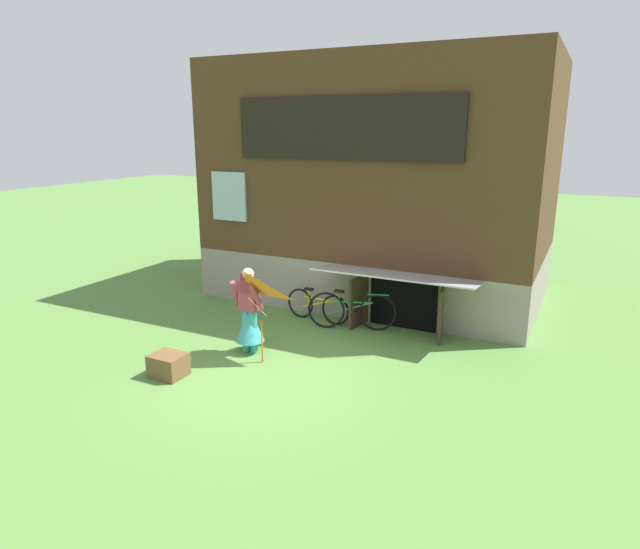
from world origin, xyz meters
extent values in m
plane|color=#56843D|center=(0.00, 0.00, 0.00)|extent=(60.00, 60.00, 0.00)
cube|color=gray|center=(0.00, 5.34, 0.59)|extent=(7.53, 4.68, 1.18)
cube|color=#4C331E|center=(0.00, 5.34, 3.33)|extent=(7.53, 4.68, 4.29)
cube|color=black|center=(0.00, 2.96, 3.97)|extent=(4.82, 0.08, 1.23)
cube|color=#9EB7C6|center=(0.00, 2.98, 3.97)|extent=(4.66, 0.04, 1.11)
cube|color=#9EB7C6|center=(-2.83, 2.97, 2.47)|extent=(0.90, 0.06, 1.10)
cube|color=black|center=(1.36, 2.98, 0.53)|extent=(1.40, 0.03, 1.05)
cube|color=#3D2B1E|center=(0.51, 2.70, 0.53)|extent=(0.18, 0.70, 1.05)
cube|color=#3D2B1E|center=(2.21, 2.70, 0.53)|extent=(0.20, 0.70, 1.05)
cube|color=#B2B2B7|center=(1.36, 2.45, 1.23)|extent=(3.17, 1.09, 0.18)
cylinder|color=teal|center=(-0.82, 0.53, 0.40)|extent=(0.14, 0.14, 0.80)
cylinder|color=teal|center=(-0.66, 0.53, 0.40)|extent=(0.14, 0.14, 0.80)
cone|color=teal|center=(-0.74, 0.53, 0.52)|extent=(0.52, 0.52, 0.60)
cube|color=#993847|center=(-0.74, 0.53, 1.09)|extent=(0.34, 0.20, 0.57)
cylinder|color=#993847|center=(-0.96, 0.43, 1.11)|extent=(0.17, 0.32, 0.53)
cylinder|color=#993847|center=(-0.52, 0.43, 1.11)|extent=(0.17, 0.32, 0.53)
cube|color=maroon|center=(-0.74, 0.47, 1.32)|extent=(0.20, 0.08, 0.36)
sphere|color=#D8AD8E|center=(-0.74, 0.53, 1.48)|extent=(0.22, 0.22, 0.22)
pyramid|color=orange|center=(-0.46, 0.00, 1.29)|extent=(0.97, 0.80, 0.56)
cylinder|color=beige|center=(-0.39, 0.28, 0.99)|extent=(0.01, 0.55, 0.49)
cylinder|color=orange|center=(-0.29, 0.23, 0.39)|extent=(0.03, 0.03, 0.78)
torus|color=black|center=(0.95, 2.59, 0.38)|extent=(0.74, 0.27, 0.76)
torus|color=black|center=(-0.04, 2.28, 0.38)|extent=(0.74, 0.27, 0.76)
cylinder|color=#287A3D|center=(0.46, 2.43, 0.58)|extent=(0.75, 0.27, 0.04)
cylinder|color=#287A3D|center=(0.46, 2.43, 0.45)|extent=(0.82, 0.29, 0.31)
cylinder|color=#287A3D|center=(0.21, 2.36, 0.58)|extent=(0.04, 0.04, 0.43)
cube|color=black|center=(0.21, 2.36, 0.79)|extent=(0.20, 0.08, 0.05)
cylinder|color=#287A3D|center=(0.95, 2.59, 0.76)|extent=(0.43, 0.16, 0.03)
torus|color=black|center=(0.05, 2.52, 0.32)|extent=(0.65, 0.11, 0.65)
torus|color=black|center=(-0.82, 2.61, 0.32)|extent=(0.65, 0.11, 0.65)
cylinder|color=gold|center=(-0.38, 2.56, 0.49)|extent=(0.66, 0.10, 0.04)
cylinder|color=gold|center=(-0.38, 2.56, 0.38)|extent=(0.72, 0.11, 0.26)
cylinder|color=gold|center=(-0.60, 2.58, 0.49)|extent=(0.04, 0.04, 0.36)
cube|color=black|center=(-0.60, 2.58, 0.67)|extent=(0.20, 0.08, 0.05)
cylinder|color=gold|center=(0.05, 2.52, 0.64)|extent=(0.44, 0.07, 0.03)
cube|color=brown|center=(-1.38, -0.93, 0.19)|extent=(0.55, 0.47, 0.38)
camera|label=1|loc=(4.61, -7.33, 3.98)|focal=30.97mm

